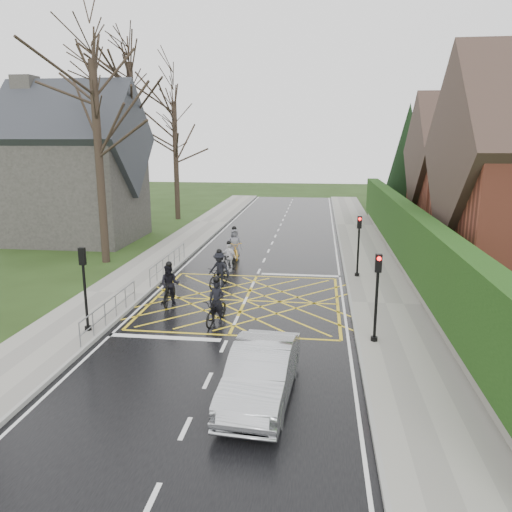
% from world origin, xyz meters
% --- Properties ---
extents(ground, '(120.00, 120.00, 0.00)m').
position_xyz_m(ground, '(0.00, 0.00, 0.00)').
color(ground, black).
rests_on(ground, ground).
extents(road, '(9.00, 80.00, 0.01)m').
position_xyz_m(road, '(0.00, 0.00, 0.01)').
color(road, black).
rests_on(road, ground).
extents(sidewalk_right, '(3.00, 80.00, 0.15)m').
position_xyz_m(sidewalk_right, '(6.00, 0.00, 0.07)').
color(sidewalk_right, gray).
rests_on(sidewalk_right, ground).
extents(sidewalk_left, '(3.00, 80.00, 0.15)m').
position_xyz_m(sidewalk_left, '(-6.00, 0.00, 0.07)').
color(sidewalk_left, gray).
rests_on(sidewalk_left, ground).
extents(stone_wall, '(0.50, 38.00, 0.70)m').
position_xyz_m(stone_wall, '(7.75, 6.00, 0.35)').
color(stone_wall, slate).
rests_on(stone_wall, ground).
extents(hedge, '(0.90, 38.00, 2.80)m').
position_xyz_m(hedge, '(7.75, 6.00, 2.10)').
color(hedge, '#16330E').
rests_on(hedge, stone_wall).
extents(house_far, '(9.80, 8.80, 10.30)m').
position_xyz_m(house_far, '(14.75, 18.00, 4.36)').
color(house_far, brown).
rests_on(house_far, ground).
extents(conifer, '(4.60, 4.60, 10.00)m').
position_xyz_m(conifer, '(10.75, 26.00, 4.99)').
color(conifer, black).
rests_on(conifer, ground).
extents(church, '(8.80, 7.80, 11.00)m').
position_xyz_m(church, '(-13.54, 12.00, 4.93)').
color(church, '#2D2B28').
rests_on(church, ground).
extents(tree_near, '(9.24, 9.24, 11.44)m').
position_xyz_m(tree_near, '(-9.00, 6.00, 7.91)').
color(tree_near, black).
rests_on(tree_near, ground).
extents(tree_mid, '(10.08, 10.08, 12.48)m').
position_xyz_m(tree_mid, '(-10.00, 14.00, 8.63)').
color(tree_mid, black).
rests_on(tree_mid, ground).
extents(tree_far, '(8.40, 8.40, 10.40)m').
position_xyz_m(tree_far, '(-9.30, 22.00, 7.19)').
color(tree_far, black).
rests_on(tree_far, ground).
extents(railing_south, '(0.05, 5.04, 1.03)m').
position_xyz_m(railing_south, '(-4.65, -3.50, 0.78)').
color(railing_south, slate).
rests_on(railing_south, ground).
extents(railing_north, '(0.05, 6.04, 1.03)m').
position_xyz_m(railing_north, '(-4.65, 4.00, 0.79)').
color(railing_north, slate).
rests_on(railing_north, ground).
extents(traffic_light_ne, '(0.24, 0.31, 3.21)m').
position_xyz_m(traffic_light_ne, '(5.10, 4.20, 1.66)').
color(traffic_light_ne, black).
rests_on(traffic_light_ne, ground).
extents(traffic_light_se, '(0.24, 0.31, 3.21)m').
position_xyz_m(traffic_light_se, '(5.10, -4.20, 1.66)').
color(traffic_light_se, black).
rests_on(traffic_light_se, ground).
extents(traffic_light_sw, '(0.24, 0.31, 3.21)m').
position_xyz_m(traffic_light_sw, '(-5.10, -4.50, 1.66)').
color(traffic_light_sw, black).
rests_on(traffic_light_sw, ground).
extents(cyclist_rear, '(1.00, 1.97, 1.83)m').
position_xyz_m(cyclist_rear, '(-0.70, -2.78, 0.59)').
color(cyclist_rear, black).
rests_on(cyclist_rear, ground).
extents(cyclist_back, '(0.86, 1.90, 1.89)m').
position_xyz_m(cyclist_back, '(-3.13, -0.88, 0.71)').
color(cyclist_back, black).
rests_on(cyclist_back, ground).
extents(cyclist_mid, '(1.22, 1.99, 1.83)m').
position_xyz_m(cyclist_mid, '(-1.56, 2.03, 0.67)').
color(cyclist_mid, black).
rests_on(cyclist_mid, ground).
extents(cyclist_front, '(1.02, 1.71, 1.65)m').
position_xyz_m(cyclist_front, '(-1.61, 4.86, 0.61)').
color(cyclist_front, black).
rests_on(cyclist_front, ground).
extents(cyclist_lead, '(1.37, 2.13, 1.95)m').
position_xyz_m(cyclist_lead, '(-1.80, 7.69, 0.68)').
color(cyclist_lead, gold).
rests_on(cyclist_lead, ground).
extents(car, '(1.92, 4.72, 1.52)m').
position_xyz_m(car, '(1.66, -8.33, 0.76)').
color(car, '#ABAEB2').
rests_on(car, ground).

